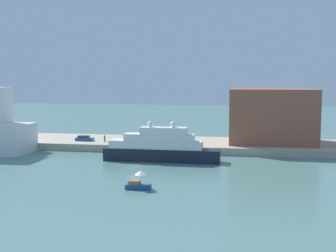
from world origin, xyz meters
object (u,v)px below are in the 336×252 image
Objects in this scene: small_motorboat at (138,182)px; person_figure at (105,139)px; harbor_building at (272,116)px; large_yacht at (160,148)px; mooring_bollard at (182,145)px; parked_car at (84,139)px.

person_figure reaches higher than small_motorboat.
large_yacht is at bearing -140.63° from harbor_building.
large_yacht is 10.54m from mooring_bollard.
parked_car is 6.24× the size of mooring_bollard.
mooring_bollard is (20.00, -3.73, -0.46)m from person_figure.
person_figure is at bearing 169.45° from mooring_bollard.
large_yacht is at bearing -33.38° from parked_car.
parked_car is at bearing 121.06° from small_motorboat.
harbor_building is (23.25, 43.77, 7.16)m from small_motorboat.
harbor_building is 41.69m from person_figure.
harbor_building is at bearing 6.44° from parked_car.
small_motorboat is 2.25× the size of person_figure.
harbor_building is 27.82× the size of mooring_bollard.
large_yacht is at bearing 92.36° from small_motorboat.
small_motorboat is 5.42× the size of mooring_bollard.
harbor_building is 4.46× the size of parked_car.
small_motorboat is at bearing -87.64° from large_yacht.
large_yacht reaches higher than person_figure.
person_figure is 2.41× the size of mooring_bollard.
parked_car reaches higher than small_motorboat.
large_yacht is 31.81m from harbor_building.
harbor_building is 47.13m from parked_car.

